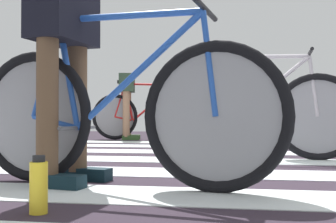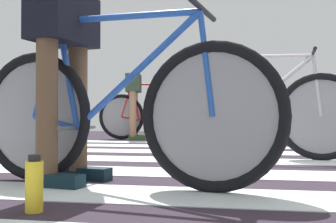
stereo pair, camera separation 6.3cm
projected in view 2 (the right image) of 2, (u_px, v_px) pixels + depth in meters
ground at (210, 170)px, 2.84m from camera, size 18.00×14.00×0.02m
crosswalk_markings at (214, 166)px, 2.95m from camera, size 5.47×5.77×0.00m
bicycle_1_of_4 at (115, 111)px, 2.11m from camera, size 1.72×0.55×0.93m
cyclist_1_of_4 at (64, 60)px, 2.22m from camera, size 0.38×0.45×1.03m
bicycle_2_of_4 at (257, 113)px, 3.48m from camera, size 1.73×0.52×0.93m
bicycle_3_of_4 at (234, 115)px, 5.32m from camera, size 1.72×0.54×0.93m
cyclist_3_of_4 at (210, 94)px, 5.32m from camera, size 0.37×0.44×1.00m
bicycle_4_of_4 at (154, 115)px, 6.48m from camera, size 1.72×0.54×0.93m
cyclist_4_of_4 at (134, 97)px, 6.48m from camera, size 0.37×0.44×1.03m
water_bottle at (34, 185)px, 1.53m from camera, size 0.07×0.07×0.21m
traffic_cone at (22, 131)px, 3.82m from camera, size 0.41×0.41×0.47m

